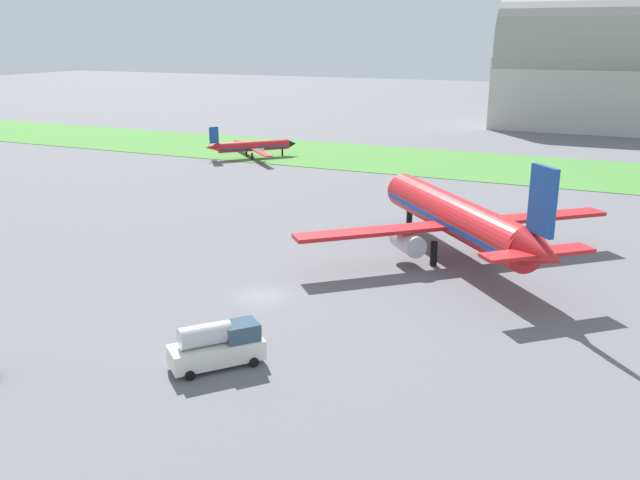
{
  "coord_description": "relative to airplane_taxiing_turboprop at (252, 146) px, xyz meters",
  "views": [
    {
      "loc": [
        28.09,
        -49.87,
        22.3
      ],
      "look_at": [
        1.56,
        8.83,
        3.0
      ],
      "focal_mm": 38.65,
      "sensor_mm": 36.0,
      "label": 1
    }
  ],
  "objects": [
    {
      "name": "ground_plane",
      "position": [
        36.25,
        -61.6,
        -2.26
      ],
      "size": [
        600.0,
        600.0,
        0.0
      ],
      "primitive_type": "plane",
      "color": "slate"
    },
    {
      "name": "grass_taxiway_strip",
      "position": [
        36.25,
        9.63,
        -2.22
      ],
      "size": [
        360.0,
        28.0,
        0.08
      ],
      "primitive_type": "cube",
      "color": "#478438",
      "rests_on": "ground_plane"
    },
    {
      "name": "airplane_taxiing_turboprop",
      "position": [
        0.0,
        0.0,
        0.0
      ],
      "size": [
        15.84,
        15.14,
        6.18
      ],
      "rotation": [
        0.0,
        0.0,
        0.81
      ],
      "color": "red",
      "rests_on": "ground_plane"
    },
    {
      "name": "airplane_midfield_jet",
      "position": [
        49.3,
        -44.22,
        2.12
      ],
      "size": [
        27.23,
        28.06,
        12.16
      ],
      "rotation": [
        0.0,
        0.0,
        2.3
      ],
      "color": "red",
      "rests_on": "ground_plane"
    },
    {
      "name": "fuel_truck_near_gate",
      "position": [
        39.87,
        -74.59,
        -0.68
      ],
      "size": [
        6.04,
        6.51,
        3.29
      ],
      "rotation": [
        0.0,
        0.0,
        0.87
      ],
      "color": "white",
      "rests_on": "ground_plane"
    },
    {
      "name": "hangar_distant",
      "position": [
        59.4,
        69.56,
        12.9
      ],
      "size": [
        54.8,
        24.36,
        31.63
      ],
      "color": "#BCB7B2",
      "rests_on": "ground_plane"
    }
  ]
}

